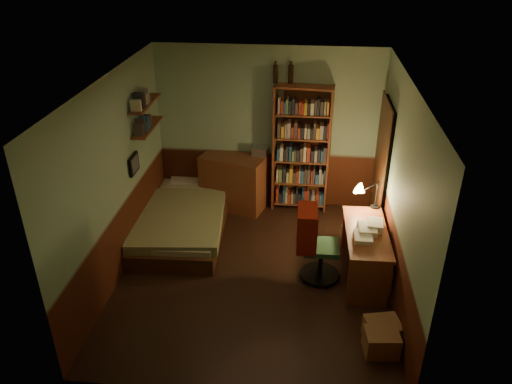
# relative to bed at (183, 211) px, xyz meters

# --- Properties ---
(floor) EXTENTS (3.50, 4.00, 0.02)m
(floor) POSITION_rel_bed_xyz_m (1.19, -0.97, -0.34)
(floor) COLOR black
(floor) RESTS_ON ground
(ceiling) EXTENTS (3.50, 4.00, 0.02)m
(ceiling) POSITION_rel_bed_xyz_m (1.19, -0.97, 2.28)
(ceiling) COLOR silver
(ceiling) RESTS_ON wall_back
(wall_back) EXTENTS (3.50, 0.02, 2.60)m
(wall_back) POSITION_rel_bed_xyz_m (1.19, 1.04, 0.97)
(wall_back) COLOR gray
(wall_back) RESTS_ON ground
(wall_left) EXTENTS (0.02, 4.00, 2.60)m
(wall_left) POSITION_rel_bed_xyz_m (-0.57, -0.97, 0.97)
(wall_left) COLOR gray
(wall_left) RESTS_ON ground
(wall_right) EXTENTS (0.02, 4.00, 2.60)m
(wall_right) POSITION_rel_bed_xyz_m (2.95, -0.97, 0.97)
(wall_right) COLOR gray
(wall_right) RESTS_ON ground
(wall_front) EXTENTS (3.50, 0.02, 2.60)m
(wall_front) POSITION_rel_bed_xyz_m (1.19, -2.98, 0.97)
(wall_front) COLOR gray
(wall_front) RESTS_ON ground
(doorway) EXTENTS (0.06, 0.90, 2.00)m
(doorway) POSITION_rel_bed_xyz_m (2.91, 0.33, 0.67)
(doorway) COLOR black
(doorway) RESTS_ON ground
(door_trim) EXTENTS (0.02, 0.98, 2.08)m
(door_trim) POSITION_rel_bed_xyz_m (2.88, 0.33, 0.67)
(door_trim) COLOR #3D2010
(door_trim) RESTS_ON ground
(bed) EXTENTS (1.29, 2.28, 0.66)m
(bed) POSITION_rel_bed_xyz_m (0.00, 0.00, 0.00)
(bed) COLOR #748754
(bed) RESTS_ON ground
(dresser) EXTENTS (1.11, 0.77, 0.90)m
(dresser) POSITION_rel_bed_xyz_m (0.66, 0.79, 0.12)
(dresser) COLOR brown
(dresser) RESTS_ON ground
(mini_stereo) EXTENTS (0.28, 0.24, 0.13)m
(mini_stereo) POSITION_rel_bed_xyz_m (1.08, 0.92, 0.63)
(mini_stereo) COLOR #B2B2B7
(mini_stereo) RESTS_ON dresser
(bookshelf) EXTENTS (0.90, 0.37, 2.05)m
(bookshelf) POSITION_rel_bed_xyz_m (1.74, 0.88, 0.69)
(bookshelf) COLOR brown
(bookshelf) RESTS_ON ground
(bottle_left) EXTENTS (0.08, 0.08, 0.27)m
(bottle_left) POSITION_rel_bed_xyz_m (1.30, 0.99, 1.85)
(bottle_left) COLOR black
(bottle_left) RESTS_ON bookshelf
(bottle_right) EXTENTS (0.08, 0.08, 0.27)m
(bottle_right) POSITION_rel_bed_xyz_m (1.52, 0.99, 1.85)
(bottle_right) COLOR black
(bottle_right) RESTS_ON bookshelf
(desk) EXTENTS (0.56, 1.29, 0.68)m
(desk) POSITION_rel_bed_xyz_m (2.63, -0.86, 0.01)
(desk) COLOR brown
(desk) RESTS_ON ground
(paper_stack) EXTENTS (0.22, 0.28, 0.11)m
(paper_stack) POSITION_rel_bed_xyz_m (2.73, -0.78, 0.41)
(paper_stack) COLOR silver
(paper_stack) RESTS_ON desk
(desk_lamp) EXTENTS (0.20, 0.20, 0.53)m
(desk_lamp) POSITION_rel_bed_xyz_m (2.79, -0.22, 0.62)
(desk_lamp) COLOR black
(desk_lamp) RESTS_ON desk
(office_chair) EXTENTS (0.44, 0.39, 0.87)m
(office_chair) POSITION_rel_bed_xyz_m (2.06, -0.96, 0.10)
(office_chair) COLOR #285636
(office_chair) RESTS_ON ground
(red_jacket) EXTENTS (0.27, 0.47, 0.54)m
(red_jacket) POSITION_rel_bed_xyz_m (1.85, -1.11, 0.81)
(red_jacket) COLOR maroon
(red_jacket) RESTS_ON office_chair
(wall_shelf_lower) EXTENTS (0.20, 0.90, 0.03)m
(wall_shelf_lower) POSITION_rel_bed_xyz_m (-0.45, 0.13, 1.27)
(wall_shelf_lower) COLOR brown
(wall_shelf_lower) RESTS_ON wall_left
(wall_shelf_upper) EXTENTS (0.20, 0.90, 0.03)m
(wall_shelf_upper) POSITION_rel_bed_xyz_m (-0.45, 0.13, 1.62)
(wall_shelf_upper) COLOR brown
(wall_shelf_upper) RESTS_ON wall_left
(framed_picture) EXTENTS (0.04, 0.32, 0.26)m
(framed_picture) POSITION_rel_bed_xyz_m (-0.53, -0.37, 0.92)
(framed_picture) COLOR black
(framed_picture) RESTS_ON wall_left
(cardboard_box_a) EXTENTS (0.39, 0.33, 0.27)m
(cardboard_box_a) POSITION_rel_bed_xyz_m (2.72, -2.22, -0.20)
(cardboard_box_a) COLOR #916541
(cardboard_box_a) RESTS_ON ground
(cardboard_box_b) EXTENTS (0.43, 0.38, 0.26)m
(cardboard_box_b) POSITION_rel_bed_xyz_m (2.75, -2.04, -0.20)
(cardboard_box_b) COLOR #916541
(cardboard_box_b) RESTS_ON ground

